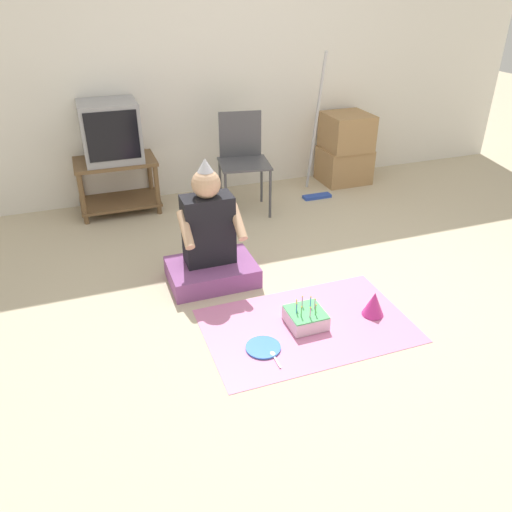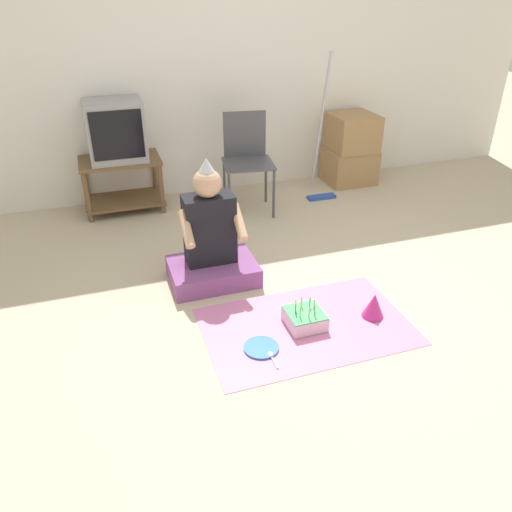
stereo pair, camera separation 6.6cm
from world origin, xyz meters
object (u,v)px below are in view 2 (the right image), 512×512
at_px(person_seated, 211,244).
at_px(birthday_cake, 305,318).
at_px(folding_chair, 247,155).
at_px(party_hat_blue, 374,305).
at_px(cardboard_box_stack, 351,149).
at_px(tv, 115,130).
at_px(paper_plate, 261,347).
at_px(dust_mop, 321,156).

bearing_deg(person_seated, birthday_cake, -60.71).
bearing_deg(folding_chair, party_hat_blue, -83.03).
bearing_deg(birthday_cake, cardboard_box_stack, 56.42).
bearing_deg(cardboard_box_stack, tv, 179.33).
relative_size(person_seated, paper_plate, 4.29).
height_order(tv, cardboard_box_stack, tv).
xyz_separation_m(tv, cardboard_box_stack, (2.31, -0.03, -0.39)).
distance_m(dust_mop, paper_plate, 2.44).
xyz_separation_m(folding_chair, paper_plate, (-0.55, -1.99, -0.50)).
xyz_separation_m(cardboard_box_stack, paper_plate, (-1.76, -2.29, -0.34)).
bearing_deg(paper_plate, tv, 103.19).
height_order(folding_chair, birthday_cake, folding_chair).
height_order(birthday_cake, paper_plate, birthday_cake).
relative_size(cardboard_box_stack, paper_plate, 3.41).
bearing_deg(dust_mop, tv, 171.17).
xyz_separation_m(folding_chair, birthday_cake, (-0.22, -1.86, -0.46)).
distance_m(birthday_cake, paper_plate, 0.35).
bearing_deg(party_hat_blue, cardboard_box_stack, 66.03).
xyz_separation_m(cardboard_box_stack, birthday_cake, (-1.43, -2.16, -0.30)).
height_order(birthday_cake, party_hat_blue, birthday_cake).
xyz_separation_m(dust_mop, person_seated, (-1.38, -1.18, -0.13)).
xyz_separation_m(party_hat_blue, paper_plate, (-0.78, -0.07, -0.08)).
bearing_deg(paper_plate, person_seated, 95.18).
distance_m(folding_chair, birthday_cake, 1.93).
bearing_deg(dust_mop, person_seated, -139.46).
bearing_deg(cardboard_box_stack, dust_mop, -150.67).
height_order(cardboard_box_stack, dust_mop, dust_mop).
bearing_deg(dust_mop, paper_plate, -122.69).
bearing_deg(party_hat_blue, paper_plate, -174.52).
bearing_deg(tv, paper_plate, -76.81).
bearing_deg(tv, dust_mop, -8.83).
relative_size(folding_chair, dust_mop, 0.64).
height_order(party_hat_blue, paper_plate, party_hat_blue).
relative_size(tv, dust_mop, 0.37).
bearing_deg(person_seated, tv, 107.62).
xyz_separation_m(tv, dust_mop, (1.84, -0.29, -0.33)).
distance_m(folding_chair, cardboard_box_stack, 1.26).
bearing_deg(cardboard_box_stack, person_seated, -141.99).
relative_size(person_seated, birthday_cake, 3.93).
bearing_deg(cardboard_box_stack, party_hat_blue, -113.97).
height_order(folding_chair, cardboard_box_stack, folding_chair).
bearing_deg(folding_chair, tv, 163.26).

